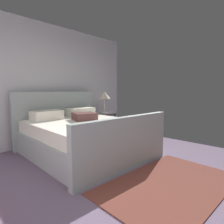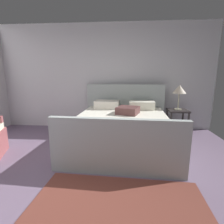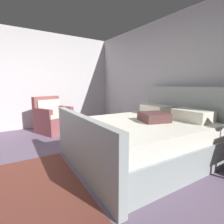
% 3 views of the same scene
% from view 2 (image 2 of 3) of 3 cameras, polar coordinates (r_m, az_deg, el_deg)
% --- Properties ---
extents(ground_plane, '(5.36, 5.50, 0.02)m').
position_cam_2_polar(ground_plane, '(2.24, -11.76, -25.99)').
color(ground_plane, slate).
extents(wall_back, '(5.48, 0.12, 2.64)m').
position_cam_2_polar(wall_back, '(4.53, -2.43, 11.36)').
color(wall_back, silver).
rests_on(wall_back, ground).
extents(bed, '(1.99, 2.24, 1.16)m').
position_cam_2_polar(bed, '(3.42, 3.42, -5.33)').
color(bed, '#A4AEAB').
rests_on(bed, ground).
extents(nightstand_right, '(0.44, 0.44, 0.60)m').
position_cam_2_polar(nightstand_right, '(4.27, 20.85, -1.84)').
color(nightstand_right, '#2E2929').
rests_on(nightstand_right, ground).
extents(table_lamp_right, '(0.30, 0.30, 0.56)m').
position_cam_2_polar(table_lamp_right, '(4.17, 21.51, 6.86)').
color(table_lamp_right, '#B7B293').
rests_on(table_lamp_right, nightstand_right).
extents(area_rug, '(1.94, 1.24, 0.01)m').
position_cam_2_polar(area_rug, '(2.03, 1.98, -29.93)').
color(area_rug, brown).
rests_on(area_rug, ground).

